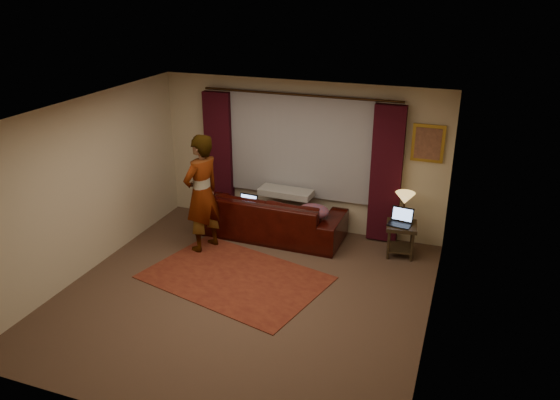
# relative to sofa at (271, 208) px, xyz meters

# --- Properties ---
(floor) EXTENTS (5.00, 5.00, 0.01)m
(floor) POSITION_rel_sofa_xyz_m (0.34, -1.94, -0.51)
(floor) COLOR brown
(floor) RESTS_ON ground
(ceiling) EXTENTS (5.00, 5.00, 0.02)m
(ceiling) POSITION_rel_sofa_xyz_m (0.34, -1.94, 2.10)
(ceiling) COLOR silver
(ceiling) RESTS_ON ground
(wall_back) EXTENTS (5.00, 0.02, 2.60)m
(wall_back) POSITION_rel_sofa_xyz_m (0.34, 0.56, 0.80)
(wall_back) COLOR beige
(wall_back) RESTS_ON ground
(wall_front) EXTENTS (5.00, 0.02, 2.60)m
(wall_front) POSITION_rel_sofa_xyz_m (0.34, -4.44, 0.80)
(wall_front) COLOR beige
(wall_front) RESTS_ON ground
(wall_left) EXTENTS (0.02, 5.00, 2.60)m
(wall_left) POSITION_rel_sofa_xyz_m (-2.16, -1.94, 0.80)
(wall_left) COLOR beige
(wall_left) RESTS_ON ground
(wall_right) EXTENTS (0.02, 5.00, 2.60)m
(wall_right) POSITION_rel_sofa_xyz_m (2.84, -1.94, 0.80)
(wall_right) COLOR beige
(wall_right) RESTS_ON ground
(sheer_curtain) EXTENTS (2.50, 0.05, 1.80)m
(sheer_curtain) POSITION_rel_sofa_xyz_m (0.34, 0.50, 1.00)
(sheer_curtain) COLOR #95959D
(sheer_curtain) RESTS_ON wall_back
(drape_left) EXTENTS (0.50, 0.14, 2.30)m
(drape_left) POSITION_rel_sofa_xyz_m (-1.16, 0.45, 0.68)
(drape_left) COLOR #320912
(drape_left) RESTS_ON floor
(drape_right) EXTENTS (0.50, 0.14, 2.30)m
(drape_right) POSITION_rel_sofa_xyz_m (1.84, 0.45, 0.68)
(drape_right) COLOR #320912
(drape_right) RESTS_ON floor
(curtain_rod) EXTENTS (0.04, 0.04, 3.40)m
(curtain_rod) POSITION_rel_sofa_xyz_m (0.34, 0.45, 1.88)
(curtain_rod) COLOR #301D0E
(curtain_rod) RESTS_ON wall_back
(picture_frame) EXTENTS (0.50, 0.04, 0.60)m
(picture_frame) POSITION_rel_sofa_xyz_m (2.44, 0.53, 1.25)
(picture_frame) COLOR gold
(picture_frame) RESTS_ON wall_back
(sofa) EXTENTS (2.52, 1.12, 1.01)m
(sofa) POSITION_rel_sofa_xyz_m (0.00, 0.00, 0.00)
(sofa) COLOR black
(sofa) RESTS_ON floor
(throw_blanket) EXTENTS (0.93, 0.40, 0.11)m
(throw_blanket) POSITION_rel_sofa_xyz_m (0.20, 0.20, 0.51)
(throw_blanket) COLOR gray
(throw_blanket) RESTS_ON sofa
(clothing_pile) EXTENTS (0.57, 0.47, 0.22)m
(clothing_pile) POSITION_rel_sofa_xyz_m (0.80, -0.13, 0.11)
(clothing_pile) COLOR #723D51
(clothing_pile) RESTS_ON sofa
(laptop_sofa) EXTENTS (0.36, 0.39, 0.24)m
(laptop_sofa) POSITION_rel_sofa_xyz_m (-0.38, -0.23, 0.12)
(laptop_sofa) COLOR black
(laptop_sofa) RESTS_ON sofa
(area_rug) EXTENTS (2.90, 2.28, 0.01)m
(area_rug) POSITION_rel_sofa_xyz_m (0.02, -1.55, -0.50)
(area_rug) COLOR maroon
(area_rug) RESTS_ON floor
(end_table) EXTENTS (0.53, 0.53, 0.54)m
(end_table) POSITION_rel_sofa_xyz_m (2.21, 0.02, -0.23)
(end_table) COLOR black
(end_table) RESTS_ON floor
(tiffany_lamp) EXTENTS (0.33, 0.33, 0.49)m
(tiffany_lamp) POSITION_rel_sofa_xyz_m (2.20, 0.14, 0.28)
(tiffany_lamp) COLOR olive
(tiffany_lamp) RESTS_ON end_table
(laptop_table) EXTENTS (0.40, 0.43, 0.26)m
(laptop_table) POSITION_rel_sofa_xyz_m (2.18, -0.02, 0.17)
(laptop_table) COLOR black
(laptop_table) RESTS_ON end_table
(person) EXTENTS (0.72, 0.72, 1.94)m
(person) POSITION_rel_sofa_xyz_m (-0.85, -0.84, 0.46)
(person) COLOR gray
(person) RESTS_ON floor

